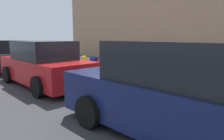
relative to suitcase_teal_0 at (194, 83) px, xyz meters
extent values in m
plane|color=#333335|center=(3.13, 0.77, -0.48)|extent=(40.00, 40.00, 0.00)
cube|color=#ADA89E|center=(3.13, -1.73, -0.41)|extent=(18.00, 5.00, 0.14)
cube|color=#0F606B|center=(0.00, 0.00, 0.00)|extent=(0.46, 0.26, 0.68)
cube|color=black|center=(0.00, 0.00, 0.00)|extent=(0.46, 0.08, 0.69)
cylinder|color=gray|center=(-0.19, -0.02, 0.36)|extent=(0.02, 0.02, 0.04)
cylinder|color=gray|center=(0.19, 0.02, 0.36)|extent=(0.02, 0.02, 0.04)
cylinder|color=black|center=(0.00, 0.00, 0.38)|extent=(0.39, 0.06, 0.02)
cylinder|color=black|center=(-0.20, -0.02, -0.32)|extent=(0.05, 0.02, 0.04)
cylinder|color=black|center=(0.20, 0.02, -0.32)|extent=(0.05, 0.02, 0.04)
cube|color=maroon|center=(0.55, 0.04, -0.07)|extent=(0.48, 0.25, 0.55)
cube|color=black|center=(0.55, 0.04, -0.07)|extent=(0.49, 0.05, 0.56)
cylinder|color=gray|center=(0.34, 0.03, 0.30)|extent=(0.02, 0.02, 0.18)
cylinder|color=gray|center=(0.76, 0.04, 0.30)|extent=(0.02, 0.02, 0.18)
cylinder|color=black|center=(0.55, 0.04, 0.39)|extent=(0.42, 0.03, 0.02)
cylinder|color=black|center=(0.34, 0.03, -0.32)|extent=(0.04, 0.02, 0.04)
cylinder|color=black|center=(0.77, 0.04, -0.32)|extent=(0.04, 0.02, 0.04)
cube|color=navy|center=(1.11, -0.04, 0.03)|extent=(0.46, 0.23, 0.74)
cube|color=black|center=(1.11, -0.04, 0.03)|extent=(0.46, 0.07, 0.75)
cylinder|color=gray|center=(0.92, -0.03, 0.42)|extent=(0.02, 0.02, 0.04)
cylinder|color=gray|center=(1.30, -0.06, 0.42)|extent=(0.02, 0.02, 0.04)
cylinder|color=black|center=(1.11, -0.04, 0.44)|extent=(0.39, 0.05, 0.02)
cylinder|color=black|center=(0.91, -0.03, -0.32)|extent=(0.05, 0.02, 0.04)
cylinder|color=black|center=(1.31, -0.06, -0.32)|extent=(0.05, 0.02, 0.04)
cube|color=#59601E|center=(1.63, -0.05, 0.02)|extent=(0.41, 0.25, 0.72)
cube|color=black|center=(1.63, -0.05, 0.02)|extent=(0.42, 0.05, 0.74)
cylinder|color=gray|center=(1.46, -0.05, 0.40)|extent=(0.02, 0.02, 0.04)
cylinder|color=gray|center=(1.80, -0.05, 0.40)|extent=(0.02, 0.02, 0.04)
cylinder|color=black|center=(1.63, -0.05, 0.42)|extent=(0.35, 0.02, 0.02)
cylinder|color=black|center=(1.45, -0.05, -0.32)|extent=(0.04, 0.02, 0.04)
cylinder|color=black|center=(1.81, -0.05, -0.32)|extent=(0.04, 0.02, 0.04)
cube|color=#9EA0A8|center=(2.10, 0.05, 0.00)|extent=(0.36, 0.26, 0.69)
cube|color=black|center=(2.10, 0.05, 0.00)|extent=(0.36, 0.06, 0.70)
cylinder|color=gray|center=(1.96, 0.05, 0.45)|extent=(0.02, 0.02, 0.21)
cylinder|color=gray|center=(2.24, 0.06, 0.45)|extent=(0.02, 0.02, 0.21)
cylinder|color=black|center=(2.10, 0.05, 0.55)|extent=(0.29, 0.03, 0.02)
cylinder|color=black|center=(1.95, 0.05, -0.32)|extent=(0.04, 0.02, 0.04)
cylinder|color=black|center=(2.25, 0.06, -0.32)|extent=(0.04, 0.02, 0.04)
cube|color=black|center=(2.57, -0.08, -0.03)|extent=(0.42, 0.27, 0.62)
cube|color=black|center=(2.57, -0.08, -0.03)|extent=(0.42, 0.06, 0.63)
cylinder|color=gray|center=(2.40, -0.09, 0.30)|extent=(0.02, 0.02, 0.04)
cylinder|color=gray|center=(2.75, -0.08, 0.30)|extent=(0.02, 0.02, 0.04)
cylinder|color=black|center=(2.57, -0.08, 0.32)|extent=(0.35, 0.03, 0.02)
cylinder|color=black|center=(2.39, -0.09, -0.32)|extent=(0.04, 0.02, 0.04)
cylinder|color=black|center=(2.75, -0.08, -0.32)|extent=(0.04, 0.02, 0.04)
cube|color=red|center=(3.09, -0.01, -0.05)|extent=(0.46, 0.20, 0.57)
cube|color=black|center=(3.09, -0.01, -0.05)|extent=(0.46, 0.05, 0.58)
cylinder|color=gray|center=(2.90, -0.02, 0.25)|extent=(0.02, 0.02, 0.04)
cylinder|color=gray|center=(3.29, 0.00, 0.25)|extent=(0.02, 0.02, 0.04)
cylinder|color=black|center=(3.09, -0.01, 0.27)|extent=(0.39, 0.04, 0.02)
cylinder|color=black|center=(2.89, -0.02, -0.32)|extent=(0.04, 0.02, 0.04)
cylinder|color=black|center=(3.29, 0.00, -0.32)|extent=(0.04, 0.02, 0.04)
cube|color=#0F606B|center=(3.63, -0.06, 0.01)|extent=(0.46, 0.27, 0.69)
cube|color=black|center=(3.63, -0.06, 0.01)|extent=(0.45, 0.08, 0.71)
cylinder|color=gray|center=(3.44, -0.05, 0.37)|extent=(0.02, 0.02, 0.04)
cylinder|color=gray|center=(3.82, -0.07, 0.37)|extent=(0.02, 0.02, 0.04)
cylinder|color=black|center=(3.63, -0.06, 0.39)|extent=(0.38, 0.05, 0.02)
cylinder|color=black|center=(3.44, -0.04, -0.32)|extent=(0.05, 0.02, 0.04)
cylinder|color=black|center=(3.83, -0.07, -0.32)|extent=(0.05, 0.02, 0.04)
cube|color=maroon|center=(4.13, -0.07, -0.04)|extent=(0.39, 0.24, 0.60)
cube|color=black|center=(4.13, -0.07, -0.04)|extent=(0.39, 0.06, 0.61)
cylinder|color=gray|center=(3.97, -0.06, 0.28)|extent=(0.02, 0.02, 0.04)
cylinder|color=gray|center=(4.29, -0.08, 0.28)|extent=(0.02, 0.02, 0.04)
cylinder|color=black|center=(4.13, -0.07, 0.30)|extent=(0.32, 0.04, 0.02)
cylinder|color=black|center=(3.97, -0.06, -0.32)|extent=(0.05, 0.02, 0.04)
cylinder|color=black|center=(4.30, -0.08, -0.32)|extent=(0.05, 0.02, 0.04)
cube|color=navy|center=(4.60, -0.03, 0.02)|extent=(0.37, 0.24, 0.72)
cube|color=black|center=(4.60, -0.03, 0.02)|extent=(0.37, 0.06, 0.74)
cylinder|color=gray|center=(4.45, -0.02, 0.40)|extent=(0.02, 0.02, 0.04)
cylinder|color=gray|center=(4.75, -0.04, 0.40)|extent=(0.02, 0.02, 0.04)
cylinder|color=black|center=(4.60, -0.03, 0.42)|extent=(0.30, 0.04, 0.02)
cylinder|color=black|center=(4.44, -0.02, -0.32)|extent=(0.04, 0.02, 0.04)
cylinder|color=black|center=(4.76, -0.04, -0.32)|extent=(0.04, 0.02, 0.04)
cylinder|color=#D89E0C|center=(5.34, -0.01, -0.05)|extent=(0.20, 0.20, 0.59)
sphere|color=#D89E0C|center=(5.34, -0.01, 0.30)|extent=(0.21, 0.21, 0.21)
cylinder|color=#D89E0C|center=(5.49, -0.01, -0.02)|extent=(0.09, 0.10, 0.09)
cylinder|color=#D89E0C|center=(5.19, -0.01, -0.02)|extent=(0.09, 0.10, 0.09)
cylinder|color=#333338|center=(5.94, 0.14, 0.01)|extent=(0.16, 0.16, 0.71)
cube|color=#141E4C|center=(-0.90, 2.34, 0.11)|extent=(4.76, 1.92, 0.84)
cube|color=black|center=(-0.90, 2.34, 0.87)|extent=(2.50, 1.72, 0.68)
cylinder|color=black|center=(0.54, 3.29, -0.16)|extent=(0.65, 0.24, 0.64)
cylinder|color=black|center=(0.59, 1.47, -0.16)|extent=(0.65, 0.24, 0.64)
cube|color=#AD1619|center=(4.51, 2.34, 0.09)|extent=(4.38, 1.76, 0.79)
cube|color=black|center=(4.51, 2.34, 0.81)|extent=(2.29, 1.60, 0.65)
cylinder|color=black|center=(5.85, 3.22, -0.16)|extent=(0.64, 0.23, 0.64)
cylinder|color=black|center=(5.87, 1.50, -0.16)|extent=(0.64, 0.23, 0.64)
cylinder|color=black|center=(3.15, 3.19, -0.16)|extent=(0.64, 0.23, 0.64)
cylinder|color=black|center=(3.17, 1.46, -0.16)|extent=(0.64, 0.23, 0.64)
cube|color=black|center=(9.58, 2.34, 0.08)|extent=(4.80, 1.87, 0.77)
cube|color=black|center=(9.58, 2.34, 0.78)|extent=(2.50, 1.70, 0.63)
cylinder|color=black|center=(11.07, 1.43, -0.16)|extent=(0.64, 0.23, 0.64)
cylinder|color=black|center=(8.10, 1.41, -0.16)|extent=(0.64, 0.23, 0.64)
camera|label=1|loc=(-2.53, 5.54, 1.29)|focal=32.62mm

